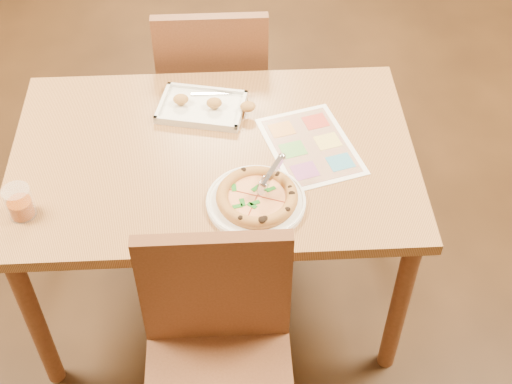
{
  "coord_description": "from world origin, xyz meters",
  "views": [
    {
      "loc": [
        0.05,
        -1.68,
        2.29
      ],
      "look_at": [
        0.13,
        -0.23,
        0.77
      ],
      "focal_mm": 50.0,
      "sensor_mm": 36.0,
      "label": 1
    }
  ],
  "objects_px": {
    "pizza": "(257,197)",
    "glass_tumbler": "(20,204)",
    "chair_far": "(213,77)",
    "pizza_cutter": "(270,175)",
    "chair_near": "(217,340)",
    "appetizer_tray": "(204,107)",
    "plate": "(256,202)",
    "dining_table": "(214,171)",
    "menu": "(310,146)"
  },
  "relations": [
    {
      "from": "appetizer_tray",
      "to": "menu",
      "type": "distance_m",
      "value": 0.4
    },
    {
      "from": "chair_near",
      "to": "pizza",
      "type": "distance_m",
      "value": 0.43
    },
    {
      "from": "dining_table",
      "to": "chair_far",
      "type": "distance_m",
      "value": 0.61
    },
    {
      "from": "pizza_cutter",
      "to": "glass_tumbler",
      "type": "height_order",
      "value": "pizza_cutter"
    },
    {
      "from": "plate",
      "to": "menu",
      "type": "xyz_separation_m",
      "value": [
        0.19,
        0.24,
        -0.01
      ]
    },
    {
      "from": "chair_far",
      "to": "pizza",
      "type": "distance_m",
      "value": 0.86
    },
    {
      "from": "chair_far",
      "to": "appetizer_tray",
      "type": "height_order",
      "value": "chair_far"
    },
    {
      "from": "glass_tumbler",
      "to": "chair_near",
      "type": "bearing_deg",
      "value": -32.83
    },
    {
      "from": "dining_table",
      "to": "chair_far",
      "type": "bearing_deg",
      "value": 90.0
    },
    {
      "from": "chair_near",
      "to": "chair_far",
      "type": "xyz_separation_m",
      "value": [
        -0.0,
        1.2,
        0.0
      ]
    },
    {
      "from": "plate",
      "to": "dining_table",
      "type": "bearing_deg",
      "value": 118.76
    },
    {
      "from": "chair_near",
      "to": "dining_table",
      "type": "bearing_deg",
      "value": 90.0
    },
    {
      "from": "menu",
      "to": "glass_tumbler",
      "type": "bearing_deg",
      "value": -164.12
    },
    {
      "from": "chair_near",
      "to": "appetizer_tray",
      "type": "bearing_deg",
      "value": 91.86
    },
    {
      "from": "chair_near",
      "to": "plate",
      "type": "height_order",
      "value": "chair_near"
    },
    {
      "from": "dining_table",
      "to": "appetizer_tray",
      "type": "height_order",
      "value": "appetizer_tray"
    },
    {
      "from": "pizza",
      "to": "pizza_cutter",
      "type": "height_order",
      "value": "pizza_cutter"
    },
    {
      "from": "plate",
      "to": "glass_tumbler",
      "type": "bearing_deg",
      "value": -179.43
    },
    {
      "from": "chair_far",
      "to": "pizza_cutter",
      "type": "bearing_deg",
      "value": 102.14
    },
    {
      "from": "chair_far",
      "to": "menu",
      "type": "height_order",
      "value": "chair_far"
    },
    {
      "from": "pizza_cutter",
      "to": "menu",
      "type": "height_order",
      "value": "pizza_cutter"
    },
    {
      "from": "pizza",
      "to": "plate",
      "type": "bearing_deg",
      "value": -167.82
    },
    {
      "from": "chair_near",
      "to": "pizza_cutter",
      "type": "xyz_separation_m",
      "value": [
        0.17,
        0.41,
        0.23
      ]
    },
    {
      "from": "pizza_cutter",
      "to": "chair_far",
      "type": "bearing_deg",
      "value": 49.24
    },
    {
      "from": "chair_far",
      "to": "pizza",
      "type": "height_order",
      "value": "chair_far"
    },
    {
      "from": "pizza_cutter",
      "to": "chair_near",
      "type": "bearing_deg",
      "value": -165.64
    },
    {
      "from": "chair_near",
      "to": "appetizer_tray",
      "type": "xyz_separation_m",
      "value": [
        -0.03,
        0.81,
        0.17
      ]
    },
    {
      "from": "plate",
      "to": "glass_tumbler",
      "type": "xyz_separation_m",
      "value": [
        -0.69,
        -0.01,
        0.04
      ]
    },
    {
      "from": "menu",
      "to": "dining_table",
      "type": "bearing_deg",
      "value": -177.92
    },
    {
      "from": "pizza",
      "to": "appetizer_tray",
      "type": "bearing_deg",
      "value": 109.53
    },
    {
      "from": "appetizer_tray",
      "to": "menu",
      "type": "relative_size",
      "value": 0.95
    },
    {
      "from": "chair_near",
      "to": "chair_far",
      "type": "height_order",
      "value": "same"
    },
    {
      "from": "dining_table",
      "to": "glass_tumbler",
      "type": "bearing_deg",
      "value": -157.02
    },
    {
      "from": "chair_near",
      "to": "glass_tumbler",
      "type": "bearing_deg",
      "value": 147.17
    },
    {
      "from": "glass_tumbler",
      "to": "pizza",
      "type": "bearing_deg",
      "value": 0.63
    },
    {
      "from": "chair_far",
      "to": "appetizer_tray",
      "type": "bearing_deg",
      "value": 86.14
    },
    {
      "from": "chair_near",
      "to": "glass_tumbler",
      "type": "xyz_separation_m",
      "value": [
        -0.56,
        0.36,
        0.2
      ]
    },
    {
      "from": "chair_far",
      "to": "appetizer_tray",
      "type": "distance_m",
      "value": 0.43
    },
    {
      "from": "chair_far",
      "to": "pizza_cutter",
      "type": "height_order",
      "value": "chair_far"
    },
    {
      "from": "glass_tumbler",
      "to": "menu",
      "type": "height_order",
      "value": "glass_tumbler"
    },
    {
      "from": "plate",
      "to": "pizza",
      "type": "distance_m",
      "value": 0.02
    },
    {
      "from": "glass_tumbler",
      "to": "appetizer_tray",
      "type": "bearing_deg",
      "value": 39.95
    },
    {
      "from": "chair_far",
      "to": "menu",
      "type": "xyz_separation_m",
      "value": [
        0.32,
        -0.59,
        0.16
      ]
    },
    {
      "from": "pizza",
      "to": "glass_tumbler",
      "type": "bearing_deg",
      "value": -179.37
    },
    {
      "from": "pizza",
      "to": "menu",
      "type": "relative_size",
      "value": 0.68
    },
    {
      "from": "menu",
      "to": "plate",
      "type": "bearing_deg",
      "value": -127.89
    },
    {
      "from": "chair_far",
      "to": "plate",
      "type": "relative_size",
      "value": 1.57
    },
    {
      "from": "dining_table",
      "to": "appetizer_tray",
      "type": "xyz_separation_m",
      "value": [
        -0.03,
        0.21,
        0.1
      ]
    },
    {
      "from": "chair_near",
      "to": "menu",
      "type": "height_order",
      "value": "chair_near"
    },
    {
      "from": "pizza_cutter",
      "to": "appetizer_tray",
      "type": "bearing_deg",
      "value": 63.14
    }
  ]
}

